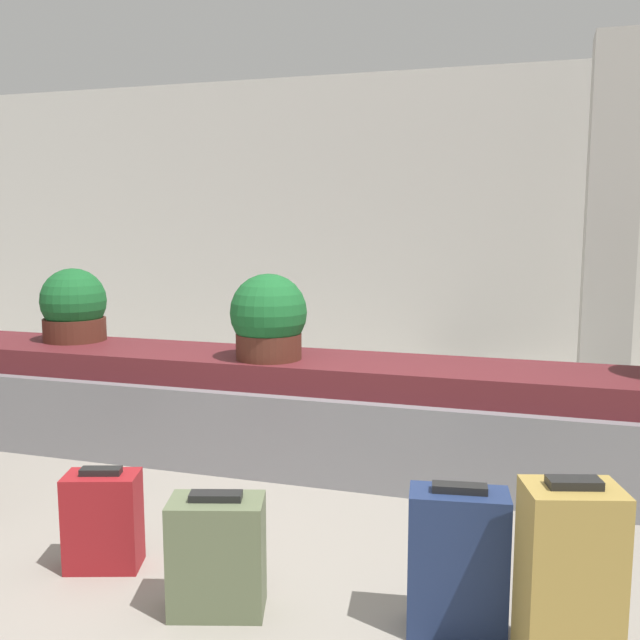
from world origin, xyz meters
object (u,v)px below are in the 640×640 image
pillar (611,219)px  suitcase_0 (103,520)px  suitcase_2 (457,562)px  potted_plant_1 (74,307)px  suitcase_5 (569,584)px  suitcase_1 (217,555)px  potted_plant_2 (269,319)px

pillar → suitcase_0: pillar is taller
pillar → suitcase_2: size_ratio=5.35×
pillar → potted_plant_1: size_ratio=5.98×
pillar → suitcase_5: (-0.45, -4.50, -1.25)m
pillar → suitcase_1: (-1.80, -4.45, -1.36)m
suitcase_5 → potted_plant_2: potted_plant_2 is taller
suitcase_0 → potted_plant_1: potted_plant_1 is taller
suitcase_1 → potted_plant_1: bearing=120.2°
suitcase_0 → suitcase_2: size_ratio=0.80×
potted_plant_1 → potted_plant_2: size_ratio=0.98×
suitcase_2 → potted_plant_1: potted_plant_1 is taller
potted_plant_2 → pillar: bearing=50.6°
pillar → suitcase_2: pillar is taller
pillar → suitcase_1: size_ratio=6.31×
pillar → potted_plant_2: 3.58m
suitcase_1 → suitcase_5: size_ratio=0.69×
potted_plant_1 → suitcase_1: bearing=-43.4°
suitcase_5 → potted_plant_1: size_ratio=1.37×
suitcase_1 → suitcase_2: bearing=-8.0°
suitcase_0 → potted_plant_1: size_ratio=0.89×
suitcase_0 → potted_plant_2: (0.22, 1.54, 0.74)m
suitcase_0 → suitcase_1: 0.69m
suitcase_2 → pillar: bearing=70.6°
pillar → suitcase_0: bearing=-120.0°
potted_plant_1 → potted_plant_2: potted_plant_2 is taller
pillar → potted_plant_1: (-3.87, -2.49, -0.65)m
suitcase_1 → suitcase_2: 0.96m
suitcase_1 → pillar: bearing=51.6°
suitcase_1 → suitcase_2: (0.95, 0.14, 0.05)m
suitcase_0 → suitcase_1: suitcase_1 is taller
pillar → potted_plant_2: bearing=-129.4°
pillar → suitcase_5: 4.69m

